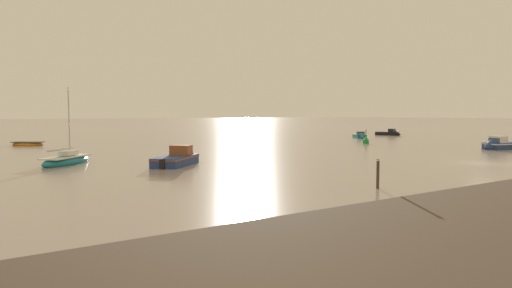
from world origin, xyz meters
The scene contains 9 objects.
ground_plane centered at (0.00, 0.00, 0.00)m, with size 800.00×800.00×0.00m, color gray.
rowboat_moored_0 centered at (-30.76, 49.09, 0.20)m, with size 4.59×3.95×0.72m.
motorboat_moored_0 centered at (22.28, 35.52, 0.27)m, with size 4.02×4.89×1.82m.
motorboat_moored_1 centered at (36.12, 39.95, 0.30)m, with size 3.17×5.58×2.01m.
motorboat_moored_2 centered at (17.66, 7.75, 0.38)m, with size 6.93×3.77×2.50m.
motorboat_moored_3 centered at (-22.97, 14.98, 0.38)m, with size 6.34×6.18×2.50m.
sailboat_moored_1 centered at (-31.38, 20.67, 0.31)m, with size 5.92×6.01×7.22m.
channel_buoy centered at (11.89, 24.76, 0.46)m, with size 0.90×0.90×2.30m.
mooring_post_near centered at (-18.68, -3.90, 0.84)m, with size 0.22×0.22×1.98m.
Camera 1 is at (-39.99, -22.20, 4.52)m, focal length 31.82 mm.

